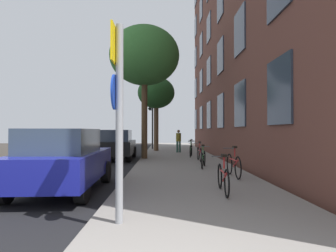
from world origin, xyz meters
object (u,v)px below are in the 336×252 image
(bicycle_0, at_px, (223,178))
(bicycle_5, at_px, (192,148))
(bicycle_3, at_px, (199,153))
(sign_post, at_px, (118,106))
(bicycle_2, at_px, (203,159))
(tree_near, at_px, (145,56))
(bicycle_1, at_px, (234,165))
(traffic_light, at_px, (151,115))
(bicycle_4, at_px, (191,150))
(car_1, at_px, (116,144))
(pedestrian_0, at_px, (179,139))
(tree_far, at_px, (156,94))
(car_0, at_px, (63,159))

(bicycle_0, height_order, bicycle_5, bicycle_5)
(bicycle_3, bearing_deg, sign_post, -104.60)
(bicycle_2, relative_size, bicycle_3, 0.93)
(tree_near, xyz_separation_m, bicycle_0, (2.41, -8.81, -5.10))
(bicycle_0, height_order, bicycle_3, bicycle_3)
(bicycle_1, bearing_deg, bicycle_5, 92.45)
(traffic_light, xyz_separation_m, tree_near, (-0.03, -8.46, 2.73))
(tree_near, bearing_deg, bicycle_4, 17.28)
(sign_post, relative_size, traffic_light, 0.79)
(bicycle_1, relative_size, car_1, 0.41)
(bicycle_2, xyz_separation_m, bicycle_3, (0.14, 2.40, 0.02))
(bicycle_4, relative_size, pedestrian_0, 1.04)
(tree_far, xyz_separation_m, bicycle_1, (2.75, -12.45, -3.83))
(tree_far, bearing_deg, car_1, -110.32)
(bicycle_0, xyz_separation_m, bicycle_4, (0.15, 9.60, 0.01))
(tree_near, bearing_deg, sign_post, -88.56)
(traffic_light, distance_m, bicycle_5, 6.42)
(traffic_light, relative_size, bicycle_1, 2.29)
(bicycle_0, height_order, bicycle_4, bicycle_4)
(traffic_light, bearing_deg, bicycle_3, -74.93)
(sign_post, xyz_separation_m, tree_far, (0.21, 17.09, 2.37))
(tree_far, bearing_deg, bicycle_1, -77.54)
(tree_near, height_order, bicycle_4, tree_near)
(traffic_light, xyz_separation_m, car_0, (-1.60, -16.56, -2.00))
(traffic_light, bearing_deg, tree_far, -79.31)
(car_0, bearing_deg, traffic_light, 84.49)
(bicycle_4, bearing_deg, tree_near, -162.72)
(bicycle_4, distance_m, car_0, 9.81)
(traffic_light, bearing_deg, car_0, -95.51)
(traffic_light, distance_m, pedestrian_0, 4.98)
(tree_near, relative_size, bicycle_1, 4.05)
(sign_post, bearing_deg, bicycle_0, 46.39)
(tree_near, xyz_separation_m, car_0, (-1.57, -8.09, -4.73))
(traffic_light, bearing_deg, sign_post, -89.26)
(traffic_light, height_order, bicycle_3, traffic_light)
(pedestrian_0, relative_size, car_0, 0.37)
(bicycle_0, bearing_deg, car_1, 113.22)
(car_1, bearing_deg, bicycle_0, -66.78)
(sign_post, height_order, bicycle_4, sign_post)
(traffic_light, bearing_deg, pedestrian_0, -64.05)
(car_1, bearing_deg, sign_post, -80.87)
(bicycle_3, distance_m, pedestrian_0, 5.97)
(sign_post, relative_size, bicycle_1, 1.81)
(bicycle_0, xyz_separation_m, pedestrian_0, (-0.36, 13.12, 0.52))
(tree_near, height_order, tree_far, tree_near)
(traffic_light, bearing_deg, bicycle_0, -82.14)
(tree_far, height_order, bicycle_1, tree_far)
(sign_post, distance_m, bicycle_5, 14.54)
(tree_far, bearing_deg, pedestrian_0, -47.93)
(bicycle_2, relative_size, pedestrian_0, 1.03)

